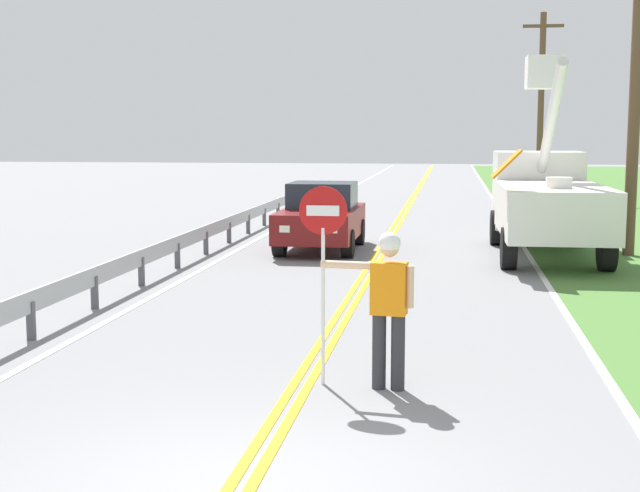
{
  "coord_description": "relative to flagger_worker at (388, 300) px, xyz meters",
  "views": [
    {
      "loc": [
        1.69,
        -6.82,
        2.93
      ],
      "look_at": [
        -0.29,
        6.58,
        1.2
      ],
      "focal_mm": 49.59,
      "sensor_mm": 36.0,
      "label": 1
    }
  ],
  "objects": [
    {
      "name": "utility_bucket_truck",
      "position": [
        2.96,
        12.03,
        0.35
      ],
      "size": [
        2.67,
        6.83,
        4.84
      ],
      "color": "white",
      "rests_on": "ground"
    },
    {
      "name": "oncoming_sedan_nearest",
      "position": [
        -2.52,
        12.03,
        -0.21
      ],
      "size": [
        1.92,
        4.11,
        1.7
      ],
      "color": "maroon",
      "rests_on": "ground"
    },
    {
      "name": "utility_pole_mid",
      "position": [
        4.67,
        31.62,
        3.3
      ],
      "size": [
        1.8,
        0.28,
        8.32
      ],
      "color": "brown",
      "rests_on": "ground"
    },
    {
      "name": "ground_plane",
      "position": [
        -1.01,
        -3.08,
        -1.05
      ],
      "size": [
        160.0,
        160.0,
        0.0
      ],
      "primitive_type": "plane",
      "color": "gray"
    },
    {
      "name": "centerline_yellow_left",
      "position": [
        -1.1,
        16.92,
        -1.04
      ],
      "size": [
        0.11,
        110.0,
        0.01
      ],
      "primitive_type": "cube",
      "color": "yellow",
      "rests_on": "ground"
    },
    {
      "name": "centerline_yellow_right",
      "position": [
        -0.92,
        16.92,
        -1.04
      ],
      "size": [
        0.11,
        110.0,
        0.01
      ],
      "primitive_type": "cube",
      "color": "yellow",
      "rests_on": "ground"
    },
    {
      "name": "stop_sign_paddle",
      "position": [
        -0.76,
        0.1,
        0.66
      ],
      "size": [
        0.56,
        0.04,
        2.33
      ],
      "color": "silver",
      "rests_on": "ground"
    },
    {
      "name": "guardrail_left_shoulder",
      "position": [
        -5.21,
        12.0,
        -0.53
      ],
      "size": [
        0.1,
        32.0,
        0.71
      ],
      "color": "#9EA0A3",
      "rests_on": "ground"
    },
    {
      "name": "edge_line_right",
      "position": [
        2.59,
        16.92,
        -1.04
      ],
      "size": [
        0.12,
        110.0,
        0.01
      ],
      "primitive_type": "cube",
      "color": "silver",
      "rests_on": "ground"
    },
    {
      "name": "edge_line_left",
      "position": [
        -4.61,
        16.92,
        -1.04
      ],
      "size": [
        0.12,
        110.0,
        0.01
      ],
      "primitive_type": "cube",
      "color": "silver",
      "rests_on": "ground"
    },
    {
      "name": "flagger_worker",
      "position": [
        0.0,
        0.0,
        0.0
      ],
      "size": [
        1.08,
        0.29,
        1.83
      ],
      "color": "#2D2D33",
      "rests_on": "ground"
    },
    {
      "name": "utility_pole_near",
      "position": [
        4.98,
        12.16,
        2.94
      ],
      "size": [
        1.8,
        0.28,
        7.61
      ],
      "color": "brown",
      "rests_on": "ground"
    }
  ]
}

